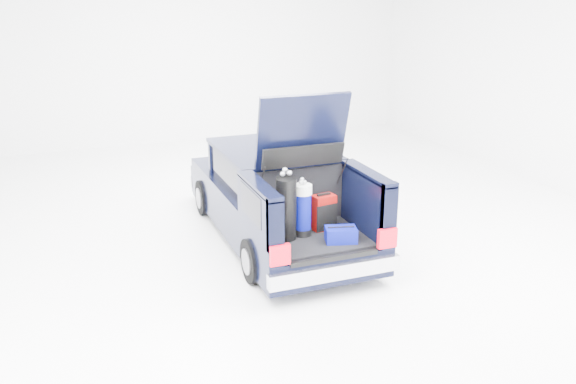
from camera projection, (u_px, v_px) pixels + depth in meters
name	position (u px, v px, depth m)	size (l,w,h in m)	color
ground	(277.00, 237.00, 9.74)	(14.00, 14.00, 0.00)	white
car	(274.00, 196.00, 9.62)	(1.87, 4.65, 2.47)	black
red_suitcase	(324.00, 212.00, 8.39)	(0.34, 0.25, 0.52)	#630503
black_golf_bag	(286.00, 208.00, 7.98)	(0.36, 0.40, 0.97)	black
blue_golf_bag	(303.00, 209.00, 8.16)	(0.26, 0.26, 0.81)	black
blue_duffel	(341.00, 234.00, 8.02)	(0.46, 0.36, 0.21)	#040869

